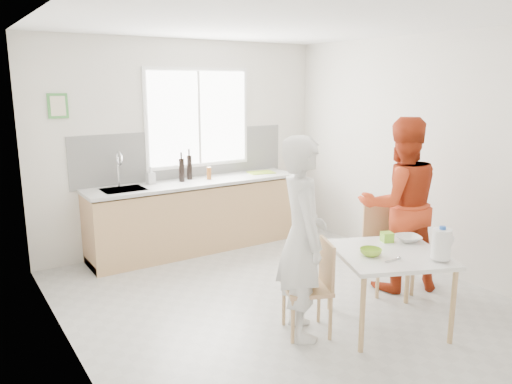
% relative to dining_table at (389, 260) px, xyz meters
% --- Properties ---
extents(ground, '(4.50, 4.50, 0.00)m').
position_rel_dining_table_xyz_m(ground, '(-0.49, 0.89, -0.63)').
color(ground, '#B7B7B2').
rests_on(ground, ground).
extents(room_shell, '(4.50, 4.50, 4.50)m').
position_rel_dining_table_xyz_m(room_shell, '(-0.49, 0.89, 1.02)').
color(room_shell, silver).
rests_on(room_shell, ground).
extents(window, '(1.50, 0.06, 1.30)m').
position_rel_dining_table_xyz_m(window, '(-0.29, 3.12, 1.07)').
color(window, white).
rests_on(window, room_shell).
extents(backsplash, '(3.00, 0.02, 0.65)m').
position_rel_dining_table_xyz_m(backsplash, '(-0.49, 3.13, 0.60)').
color(backsplash, white).
rests_on(backsplash, room_shell).
extents(picture_frame, '(0.22, 0.03, 0.28)m').
position_rel_dining_table_xyz_m(picture_frame, '(-2.04, 3.12, 1.27)').
color(picture_frame, '#449543').
rests_on(picture_frame, room_shell).
extents(kitchen_counter, '(2.84, 0.64, 1.37)m').
position_rel_dining_table_xyz_m(kitchen_counter, '(-0.50, 2.84, -0.21)').
color(kitchen_counter, tan).
rests_on(kitchen_counter, ground).
extents(dining_table, '(1.19, 1.19, 0.70)m').
position_rel_dining_table_xyz_m(dining_table, '(0.00, 0.00, 0.00)').
color(dining_table, silver).
rests_on(dining_table, ground).
extents(chair_left, '(0.50, 0.50, 0.83)m').
position_rel_dining_table_xyz_m(chair_left, '(-0.63, 0.27, -0.17)').
color(chair_left, tan).
rests_on(chair_left, ground).
extents(chair_far, '(0.58, 0.58, 0.97)m').
position_rel_dining_table_xyz_m(chair_far, '(0.64, 0.62, -0.09)').
color(chair_far, tan).
rests_on(chair_far, ground).
extents(person_white, '(0.63, 0.75, 1.75)m').
position_rel_dining_table_xyz_m(person_white, '(-0.74, 0.31, 0.25)').
color(person_white, silver).
rests_on(person_white, ground).
extents(person_red, '(1.08, 0.98, 1.82)m').
position_rel_dining_table_xyz_m(person_red, '(0.74, 0.56, 0.29)').
color(person_red, '#B83617').
rests_on(person_red, ground).
extents(bowl_green, '(0.25, 0.25, 0.06)m').
position_rel_dining_table_xyz_m(bowl_green, '(-0.20, 0.03, 0.10)').
color(bowl_green, '#8DC12C').
rests_on(bowl_green, dining_table).
extents(bowl_white, '(0.30, 0.30, 0.06)m').
position_rel_dining_table_xyz_m(bowl_white, '(0.37, 0.11, 0.10)').
color(bowl_white, silver).
rests_on(bowl_white, dining_table).
extents(milk_jug, '(0.22, 0.16, 0.28)m').
position_rel_dining_table_xyz_m(milk_jug, '(0.19, -0.38, 0.22)').
color(milk_jug, white).
rests_on(milk_jug, dining_table).
extents(green_box, '(0.13, 0.13, 0.09)m').
position_rel_dining_table_xyz_m(green_box, '(0.20, 0.22, 0.12)').
color(green_box, '#80CA2E').
rests_on(green_box, dining_table).
extents(spoon, '(0.16, 0.02, 0.01)m').
position_rel_dining_table_xyz_m(spoon, '(-0.16, -0.17, 0.08)').
color(spoon, '#A5A5AA').
rests_on(spoon, dining_table).
extents(cutting_board, '(0.39, 0.31, 0.01)m').
position_rel_dining_table_xyz_m(cutting_board, '(0.53, 2.86, 0.30)').
color(cutting_board, '#9AC12C').
rests_on(cutting_board, kitchen_counter).
extents(wine_bottle_a, '(0.07, 0.07, 0.32)m').
position_rel_dining_table_xyz_m(wine_bottle_a, '(-0.51, 2.98, 0.45)').
color(wine_bottle_a, black).
rests_on(wine_bottle_a, kitchen_counter).
extents(wine_bottle_b, '(0.07, 0.07, 0.30)m').
position_rel_dining_table_xyz_m(wine_bottle_b, '(-0.66, 2.90, 0.44)').
color(wine_bottle_b, black).
rests_on(wine_bottle_b, kitchen_counter).
extents(jar_amber, '(0.06, 0.06, 0.16)m').
position_rel_dining_table_xyz_m(jar_amber, '(-0.30, 2.84, 0.37)').
color(jar_amber, '#925120').
rests_on(jar_amber, kitchen_counter).
extents(soap_bottle, '(0.10, 0.10, 0.21)m').
position_rel_dining_table_xyz_m(soap_bottle, '(-1.04, 2.99, 0.40)').
color(soap_bottle, '#999999').
rests_on(soap_bottle, kitchen_counter).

